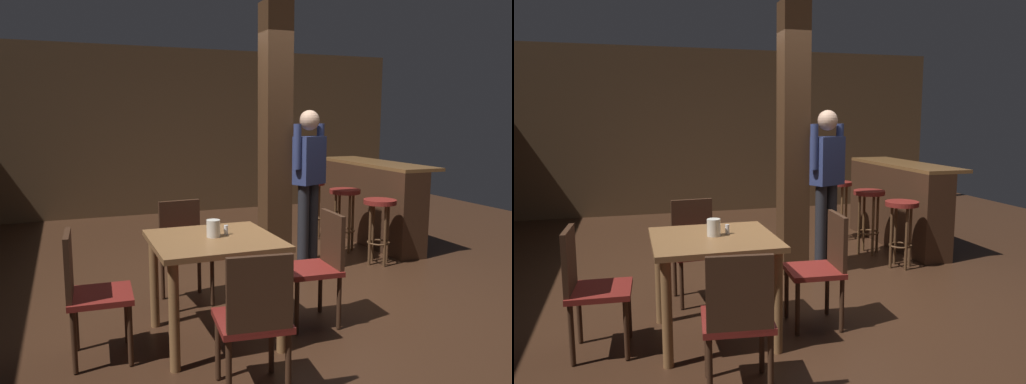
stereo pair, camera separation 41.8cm
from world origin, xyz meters
The scene contains 15 objects.
ground_plane centered at (0.00, 0.00, 0.00)m, with size 10.80×10.80×0.00m, color #382114.
wall_back centered at (0.00, 4.50, 1.40)m, with size 8.00×0.10×2.80m, color brown.
pillar centered at (0.13, 0.77, 1.40)m, with size 0.28×0.28×2.80m, color #422816.
dining_table centered at (-0.95, -0.62, 0.64)m, with size 0.90×0.90×0.78m.
chair_north centered at (-0.98, 0.25, 0.51)m, with size 0.45×0.45×0.89m.
chair_east centered at (-0.09, -0.63, 0.51)m, with size 0.45×0.45×0.89m.
chair_south centered at (-0.96, -1.48, 0.51)m, with size 0.47×0.47×0.89m.
chair_west centered at (-1.83, -0.64, 0.51)m, with size 0.44×0.44×0.89m.
napkin_cup centered at (-0.95, -0.60, 0.84)m, with size 0.10×0.10×0.13m, color silver.
salt_shaker centered at (-0.84, -0.56, 0.81)m, with size 0.03×0.03×0.07m, color silver.
standing_person centered at (0.46, 0.63, 1.00)m, with size 0.46×0.32×1.72m.
bar_counter centered at (1.80, 1.51, 0.54)m, with size 0.56×1.96×1.06m.
bar_stool_near centered at (1.32, 0.56, 0.56)m, with size 0.36×0.36×0.74m.
bar_stool_mid centered at (1.24, 1.18, 0.59)m, with size 0.38×0.38×0.78m.
bar_stool_far centered at (1.18, 1.94, 0.59)m, with size 0.34×0.34×0.79m.
Camera 2 is at (-1.54, -4.18, 1.65)m, focal length 35.00 mm.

